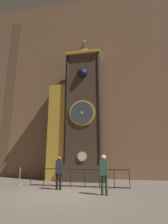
{
  "coord_description": "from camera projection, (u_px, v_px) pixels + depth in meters",
  "views": [
    {
      "loc": [
        2.56,
        -7.77,
        1.67
      ],
      "look_at": [
        0.3,
        4.41,
        4.73
      ],
      "focal_mm": 28.0,
      "sensor_mm": 36.0,
      "label": 1
    }
  ],
  "objects": [
    {
      "name": "visitor_near",
      "position": [
        59.0,
        170.0,
        8.8
      ],
      "size": [
        0.38,
        0.28,
        1.59
      ],
      "rotation": [
        0.0,
        0.0,
        0.19
      ],
      "color": "black",
      "rests_on": "ground_plane"
    },
    {
      "name": "visitor_far",
      "position": [
        104.0,
        170.0,
        7.64
      ],
      "size": [
        0.35,
        0.23,
        1.68
      ],
      "rotation": [
        0.0,
        0.0,
        -0.03
      ],
      "color": "#213427",
      "rests_on": "ground_plane"
    },
    {
      "name": "clock_tower",
      "position": [
        78.0,
        115.0,
        12.76
      ],
      "size": [
        4.04,
        1.82,
        10.72
      ],
      "color": "#423328",
      "rests_on": "ground_plane"
    },
    {
      "name": "cathedral_back_wall",
      "position": [
        82.0,
        79.0,
        14.72
      ],
      "size": [
        24.0,
        0.32,
        15.84
      ],
      "color": "#846047",
      "rests_on": "ground_plane"
    },
    {
      "name": "ground_plane",
      "position": [
        58.0,
        195.0,
        7.47
      ],
      "size": [
        28.0,
        28.0,
        0.0
      ],
      "primitive_type": "plane",
      "color": "brown"
    },
    {
      "name": "railing_fence",
      "position": [
        78.0,
        177.0,
        9.41
      ],
      "size": [
        5.47,
        0.05,
        0.95
      ],
      "color": "black",
      "rests_on": "ground_plane"
    },
    {
      "name": "stanchion_post",
      "position": [
        19.0,
        179.0,
        10.2
      ],
      "size": [
        0.28,
        0.28,
        0.94
      ],
      "color": "gray",
      "rests_on": "ground_plane"
    }
  ]
}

